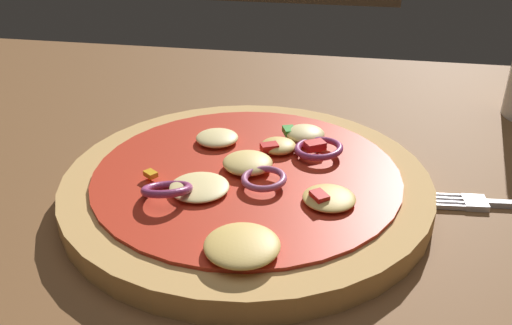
{
  "coord_description": "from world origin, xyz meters",
  "views": [
    {
      "loc": [
        0.08,
        -0.35,
        0.27
      ],
      "look_at": [
        0.0,
        0.05,
        0.06
      ],
      "focal_mm": 38.22,
      "sensor_mm": 36.0,
      "label": 1
    }
  ],
  "objects": [
    {
      "name": "dining_table",
      "position": [
        0.0,
        0.0,
        0.02
      ],
      "size": [
        1.44,
        0.84,
        0.04
      ],
      "color": "brown",
      "rests_on": "ground"
    },
    {
      "name": "pizza",
      "position": [
        0.0,
        0.03,
        0.05
      ],
      "size": [
        0.29,
        0.29,
        0.04
      ],
      "color": "tan",
      "rests_on": "dining_table"
    }
  ]
}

